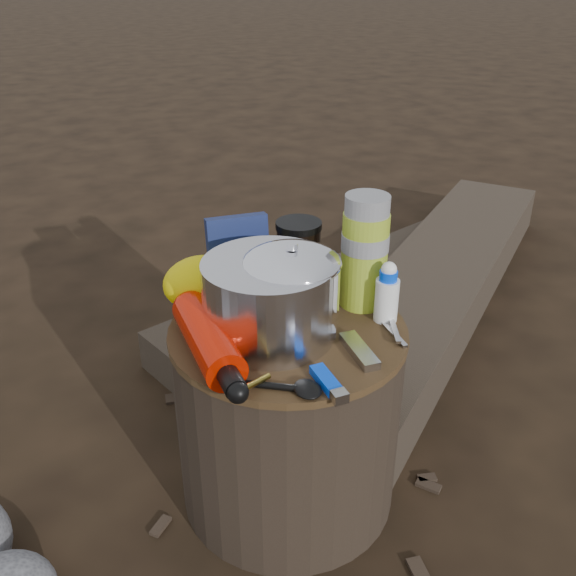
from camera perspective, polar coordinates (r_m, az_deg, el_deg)
name	(u,v)px	position (r m, az deg, el deg)	size (l,w,h in m)	color
ground	(288,489)	(1.40, 0.00, -17.66)	(60.00, 60.00, 0.00)	black
stump	(288,415)	(1.26, 0.00, -11.34)	(0.43, 0.43, 0.40)	black
log_main	(432,292)	(2.00, 12.84, -0.31)	(0.30, 1.80, 0.15)	#332A21
log_small	(345,289)	(2.02, 5.17, -0.12)	(0.24, 1.33, 0.11)	#332A21
foil_windscreen	(269,299)	(1.10, -1.70, -1.02)	(0.23, 0.23, 0.14)	silver
camping_pot	(292,292)	(1.09, 0.33, -0.38)	(0.17, 0.17, 0.17)	white
fuel_bottle	(208,339)	(1.06, -7.23, -4.61)	(0.07, 0.28, 0.07)	red
thermos	(365,252)	(1.19, 6.92, 3.22)	(0.09, 0.09, 0.22)	#98B128
travel_mug	(298,253)	(1.28, 0.95, 3.14)	(0.09, 0.09, 0.13)	black
stuff_sack	(202,283)	(1.21, -7.77, 0.48)	(0.15, 0.12, 0.10)	yellow
food_pouch	(239,254)	(1.25, -4.48, 3.06)	(0.12, 0.03, 0.15)	#111B4A
lighter	(326,380)	(1.01, 3.43, -8.24)	(0.02, 0.09, 0.02)	#0643F1
multitool	(359,351)	(1.08, 6.44, -5.64)	(0.03, 0.11, 0.01)	#ABABB0
pot_grabber	(389,328)	(1.15, 9.14, -3.58)	(0.03, 0.12, 0.01)	#ABABB0
spork	(258,384)	(1.00, -2.71, -8.63)	(0.04, 0.17, 0.01)	black
squeeze_bottle	(387,295)	(1.16, 8.91, -0.62)	(0.04, 0.04, 0.10)	white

